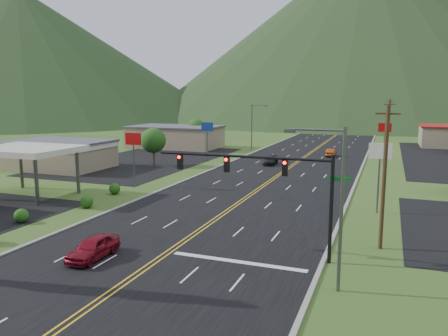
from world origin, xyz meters
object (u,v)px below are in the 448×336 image
(streetlight_east, at_px, (336,198))
(gas_canopy, at_px, (26,151))
(streetlight_west, at_px, (253,124))
(traffic_signal, at_px, (269,177))
(car_dark_mid, at_px, (271,161))
(car_red_far, at_px, (331,153))
(car_red_near, at_px, (93,248))

(streetlight_east, distance_m, gas_canopy, 35.28)
(streetlight_west, height_order, gas_canopy, streetlight_west)
(traffic_signal, relative_size, streetlight_east, 1.46)
(car_dark_mid, bearing_deg, traffic_signal, -78.35)
(traffic_signal, xyz_separation_m, streetlight_west, (-18.16, 56.00, -0.15))
(streetlight_west, relative_size, car_red_far, 2.15)
(car_red_near, distance_m, car_dark_mid, 42.98)
(gas_canopy, height_order, car_red_far, gas_canopy)
(streetlight_east, bearing_deg, gas_canopy, 160.12)
(streetlight_west, distance_m, car_red_far, 17.32)
(car_dark_mid, bearing_deg, streetlight_west, 112.15)
(car_red_near, bearing_deg, car_red_far, 80.88)
(car_red_near, xyz_separation_m, car_dark_mid, (0.69, 42.97, -0.10))
(streetlight_west, distance_m, car_dark_mid, 20.14)
(streetlight_west, bearing_deg, streetlight_east, -69.14)
(streetlight_east, height_order, gas_canopy, streetlight_east)
(streetlight_east, distance_m, car_dark_mid, 44.89)
(streetlight_west, xyz_separation_m, car_red_far, (15.97, -4.98, -4.49))
(streetlight_west, xyz_separation_m, gas_canopy, (-10.32, -48.00, -0.31))
(car_red_near, relative_size, car_red_far, 1.03)
(streetlight_west, xyz_separation_m, car_dark_mid, (8.29, -17.78, -4.55))
(streetlight_east, bearing_deg, streetlight_west, 110.86)
(streetlight_east, xyz_separation_m, streetlight_west, (-22.86, 60.00, 0.00))
(traffic_signal, relative_size, streetlight_west, 1.46)
(streetlight_east, distance_m, streetlight_west, 64.21)
(streetlight_west, height_order, car_dark_mid, streetlight_west)
(streetlight_east, relative_size, gas_canopy, 0.90)
(traffic_signal, distance_m, car_red_far, 51.29)
(car_dark_mid, bearing_deg, car_red_far, 56.22)
(traffic_signal, bearing_deg, car_red_far, 92.46)
(car_red_near, height_order, car_red_far, car_red_near)
(traffic_signal, height_order, car_dark_mid, traffic_signal)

